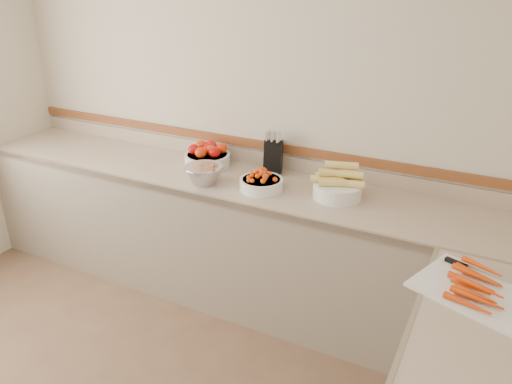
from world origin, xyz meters
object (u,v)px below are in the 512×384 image
at_px(corn_bowl, 338,186).
at_px(rhubarb_bowl, 204,172).
at_px(tomato_bowl, 208,156).
at_px(cherry_tomato_bowl, 261,182).
at_px(cutting_board, 476,288).
at_px(knife_block, 273,156).

xyz_separation_m(corn_bowl, rhubarb_bowl, (-0.84, -0.18, 0.00)).
bearing_deg(tomato_bowl, rhubarb_bowl, -61.73).
bearing_deg(rhubarb_bowl, cherry_tomato_bowl, 11.61).
bearing_deg(tomato_bowl, cutting_board, -22.78).
bearing_deg(tomato_bowl, corn_bowl, -5.74).
bearing_deg(rhubarb_bowl, tomato_bowl, 118.27).
bearing_deg(rhubarb_bowl, knife_block, 50.05).
bearing_deg(cherry_tomato_bowl, corn_bowl, 13.07).
distance_m(knife_block, corn_bowl, 0.56).
bearing_deg(cherry_tomato_bowl, tomato_bowl, 158.52).
distance_m(tomato_bowl, cherry_tomato_bowl, 0.57).
height_order(knife_block, corn_bowl, knife_block).
distance_m(tomato_bowl, corn_bowl, 0.99).
relative_size(corn_bowl, rhubarb_bowl, 1.31).
bearing_deg(cherry_tomato_bowl, cutting_board, -23.30).
distance_m(knife_block, rhubarb_bowl, 0.49).
relative_size(tomato_bowl, cutting_board, 0.56).
xyz_separation_m(knife_block, cutting_board, (1.37, -0.86, -0.10)).
distance_m(knife_block, cherry_tomato_bowl, 0.31).
height_order(knife_block, cutting_board, knife_block).
height_order(corn_bowl, cutting_board, corn_bowl).
relative_size(knife_block, corn_bowl, 0.89).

